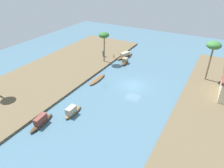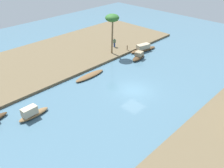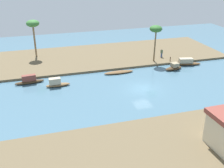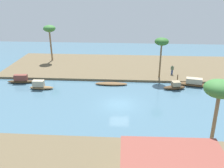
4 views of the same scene
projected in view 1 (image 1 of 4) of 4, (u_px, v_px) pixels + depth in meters
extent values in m
plane|color=#476B7F|center=(133.00, 85.00, 36.91)|extent=(73.43, 73.43, 0.00)
cube|color=brown|center=(65.00, 66.00, 43.49)|extent=(41.93, 15.22, 0.35)
ellipsoid|color=brown|center=(73.00, 112.00, 29.82)|extent=(3.53, 1.06, 0.45)
cube|color=tan|center=(71.00, 110.00, 29.17)|extent=(1.65, 0.90, 0.89)
ellipsoid|color=#47331E|center=(125.00, 62.00, 45.08)|extent=(3.40, 1.70, 0.55)
cube|color=gray|center=(125.00, 59.00, 44.93)|extent=(1.33, 1.23, 0.66)
ellipsoid|color=brown|center=(97.00, 79.00, 38.50)|extent=(4.95, 1.22, 0.38)
ellipsoid|color=brown|center=(125.00, 56.00, 48.17)|extent=(5.42, 2.35, 0.45)
cube|color=tan|center=(125.00, 54.00, 47.83)|extent=(2.50, 1.52, 0.78)
ellipsoid|color=#47331E|center=(41.00, 123.00, 27.75)|extent=(4.39, 1.28, 0.48)
cube|color=brown|center=(40.00, 119.00, 27.40)|extent=(2.07, 0.90, 0.88)
cylinder|color=#33477A|center=(103.00, 55.00, 47.66)|extent=(0.42, 0.42, 0.77)
cube|color=#4C664C|center=(103.00, 52.00, 47.32)|extent=(0.50, 0.44, 0.61)
sphere|color=#9E7556|center=(103.00, 50.00, 47.11)|extent=(0.21, 0.21, 0.21)
cylinder|color=#4C3823|center=(114.00, 56.00, 46.97)|extent=(0.14, 0.14, 0.81)
cylinder|color=brown|center=(104.00, 50.00, 44.09)|extent=(0.26, 0.45, 5.41)
ellipsoid|color=#2D6628|center=(104.00, 35.00, 42.52)|extent=(2.17, 2.17, 1.20)
cylinder|color=#7F6647|center=(209.00, 64.00, 36.74)|extent=(0.30, 0.34, 6.06)
ellipsoid|color=#387533|center=(214.00, 45.00, 34.99)|extent=(2.49, 2.49, 1.37)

